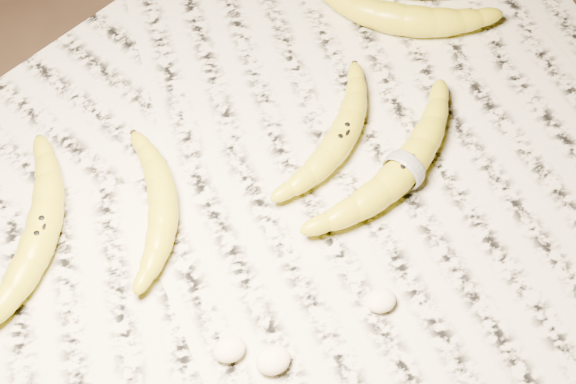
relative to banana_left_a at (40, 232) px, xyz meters
name	(u,v)px	position (x,y,z in m)	size (l,w,h in m)	color
ground	(280,231)	(0.23, -0.08, -0.03)	(3.00, 3.00, 0.00)	black
newspaper_patch	(288,197)	(0.25, -0.05, -0.02)	(0.90, 0.70, 0.01)	beige
banana_left_a	(40,232)	(0.00, 0.00, 0.00)	(0.20, 0.06, 0.04)	gold
banana_left_b	(163,204)	(0.12, -0.02, 0.00)	(0.17, 0.05, 0.03)	gold
banana_center	(341,136)	(0.33, -0.01, 0.00)	(0.18, 0.05, 0.03)	gold
banana_taped	(404,168)	(0.37, -0.08, 0.00)	(0.22, 0.06, 0.04)	gold
banana_upper_b	(405,18)	(0.48, 0.12, 0.00)	(0.19, 0.06, 0.04)	gold
measuring_tape	(404,168)	(0.37, -0.08, 0.00)	(0.05, 0.05, 0.00)	white
flesh_chunk_a	(229,348)	(0.13, -0.19, -0.01)	(0.03, 0.03, 0.02)	#FEF1C4
flesh_chunk_b	(273,359)	(0.16, -0.21, -0.01)	(0.03, 0.03, 0.02)	#FEF1C4
flesh_chunk_c	(382,299)	(0.28, -0.20, -0.01)	(0.03, 0.03, 0.02)	#FEF1C4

